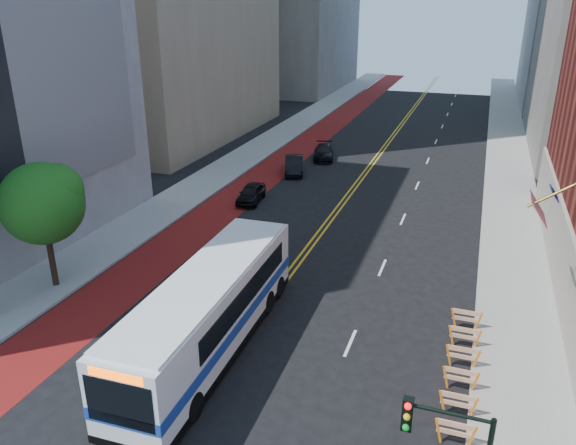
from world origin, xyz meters
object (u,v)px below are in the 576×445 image
(transit_bus, at_px, (210,309))
(car_c, at_px, (324,152))
(street_tree, at_px, (43,200))
(car_b, at_px, (294,165))
(car_a, at_px, (251,193))

(transit_bus, height_order, car_c, transit_bus)
(street_tree, distance_m, car_b, 24.95)
(car_c, bearing_deg, street_tree, -116.62)
(car_a, height_order, car_b, car_b)
(street_tree, xyz_separation_m, car_b, (5.32, 24.01, -4.18))
(street_tree, relative_size, car_c, 1.50)
(car_a, bearing_deg, transit_bus, -78.70)
(car_a, xyz_separation_m, car_c, (1.89, 13.51, -0.01))
(transit_bus, bearing_deg, car_a, 106.29)
(street_tree, height_order, car_c, street_tree)
(transit_bus, distance_m, car_b, 26.84)
(car_a, height_order, car_c, car_a)
(transit_bus, bearing_deg, car_c, 95.72)
(car_a, relative_size, car_c, 0.87)
(car_c, bearing_deg, car_b, -116.65)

